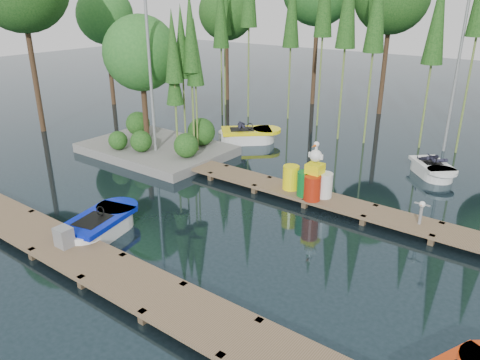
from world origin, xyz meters
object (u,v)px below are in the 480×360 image
Objects in this scene: boat_yellow_far at (247,136)px; island at (152,79)px; yellow_barrel at (291,177)px; drum_cluster at (314,181)px; boat_blue at (100,226)px; utility_cabinet at (64,237)px.

island is at bearing -147.75° from boat_yellow_far.
yellow_barrel is 0.99m from drum_cluster.
boat_blue is at bearing -101.33° from boat_yellow_far.
boat_yellow_far is at bearing 139.24° from yellow_barrel.
island is 8.80m from drum_cluster.
boat_yellow_far is at bearing 101.27° from utility_cabinet.
drum_cluster is (0.97, -0.15, 0.14)m from yellow_barrel.
utility_cabinet is 7.52m from yellow_barrel.
drum_cluster reaches higher than yellow_barrel.
utility_cabinet is at bearing -111.38° from yellow_barrel.
yellow_barrel reaches higher than boat_blue.
island is 7.91m from yellow_barrel.
boat_yellow_far is 5.71× the size of utility_cabinet.
island reaches higher than boat_blue.
boat_blue is (4.46, -6.47, -2.92)m from island.
boat_blue is at bearing -117.90° from yellow_barrel.
yellow_barrel is (3.01, 5.68, 0.45)m from boat_blue.
yellow_barrel is at bearing -63.35° from boat_yellow_far.
utility_cabinet is at bearing -91.57° from boat_blue.
island is 2.19× the size of boat_yellow_far.
island is 9.48m from utility_cabinet.
drum_cluster is (3.71, 6.85, 0.29)m from utility_cabinet.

